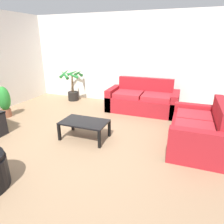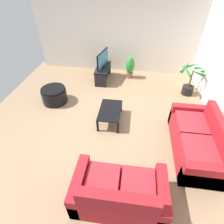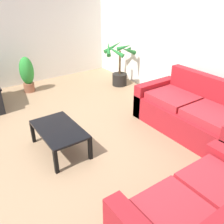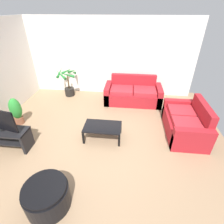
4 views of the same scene
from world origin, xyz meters
name	(u,v)px [view 1 (image 1 of 4)]	position (x,y,z in m)	size (l,w,h in m)	color
ground_plane	(74,142)	(0.00, 0.00, 0.00)	(6.60, 6.60, 0.00)	#937556
wall_back	(121,59)	(0.00, 3.00, 1.35)	(6.00, 0.06, 2.70)	silver
couch_main	(142,101)	(0.88, 2.28, 0.30)	(1.94, 0.90, 0.90)	maroon
couch_loveseat	(197,132)	(2.28, 0.68, 0.30)	(0.90, 1.59, 0.90)	maroon
coffee_table	(84,123)	(0.13, 0.21, 0.33)	(0.94, 0.57, 0.38)	black
potted_palm	(73,86)	(-1.53, 2.54, 0.48)	(0.74, 0.76, 1.04)	black
potted_plant_small	(4,101)	(-2.40, 0.59, 0.43)	(0.31, 0.31, 0.82)	brown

